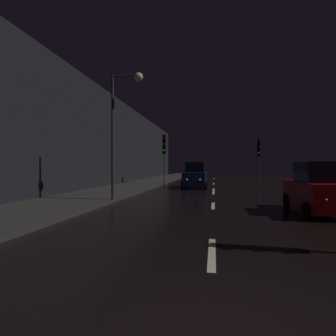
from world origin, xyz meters
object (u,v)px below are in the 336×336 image
car_approaching_headlights (195,176)px  car_parked_right_near (318,190)px  traffic_light_far_right (259,151)px  streetlamp_overhead (122,116)px  traffic_light_far_left (164,148)px

car_approaching_headlights → car_parked_right_near: (5.74, -11.91, -0.09)m
car_parked_right_near → traffic_light_far_right: bearing=-2.3°
traffic_light_far_right → car_parked_right_near: bearing=8.8°
streetlamp_overhead → traffic_light_far_right: bearing=61.9°
streetlamp_overhead → car_parked_right_near: bearing=-10.8°
traffic_light_far_right → car_approaching_headlights: 10.47m
car_approaching_headlights → car_parked_right_near: bearing=25.7°
traffic_light_far_left → car_approaching_headlights: bearing=46.3°
traffic_light_far_right → car_approaching_headlights: traffic_light_far_right is taller
traffic_light_far_right → streetlamp_overhead: (-9.62, -17.99, 0.87)m
car_approaching_headlights → traffic_light_far_right: bearing=139.9°
traffic_light_far_left → car_parked_right_near: traffic_light_far_left is taller
car_approaching_headlights → car_parked_right_near: 13.22m
traffic_light_far_left → traffic_light_far_right: traffic_light_far_left is taller
traffic_light_far_right → traffic_light_far_left: bearing=-54.7°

